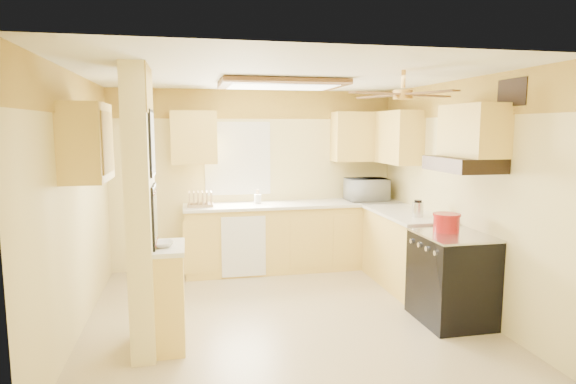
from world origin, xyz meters
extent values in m
plane|color=#CAB68C|center=(0.00, 0.00, 0.00)|extent=(4.00, 4.00, 0.00)
plane|color=white|center=(0.00, 0.00, 2.50)|extent=(4.00, 4.00, 0.00)
plane|color=#F0DD92|center=(0.00, 1.90, 1.25)|extent=(4.00, 0.00, 4.00)
plane|color=#F0DD92|center=(0.00, -1.90, 1.25)|extent=(4.00, 0.00, 4.00)
plane|color=#F0DD92|center=(-2.00, 0.00, 1.25)|extent=(0.00, 3.80, 3.80)
plane|color=#F0DD92|center=(2.00, 0.00, 1.25)|extent=(0.00, 3.80, 3.80)
cube|color=yellow|center=(0.00, 1.88, 2.30)|extent=(4.00, 0.02, 0.40)
cube|color=#F0DD92|center=(-1.35, -0.55, 1.25)|extent=(0.20, 0.70, 2.50)
cube|color=#E0C163|center=(-1.13, -0.55, 0.45)|extent=(0.25, 0.55, 0.90)
cube|color=white|center=(-1.13, -0.55, 0.92)|extent=(0.28, 0.58, 0.04)
cube|color=#E0C163|center=(0.50, 1.60, 0.45)|extent=(3.00, 0.60, 0.90)
cube|color=#E0C163|center=(1.70, 0.60, 0.45)|extent=(0.60, 1.40, 0.90)
cube|color=white|center=(0.50, 1.59, 0.92)|extent=(3.04, 0.64, 0.04)
cube|color=white|center=(1.69, 0.60, 0.92)|extent=(0.64, 1.44, 0.04)
cube|color=white|center=(-0.25, 1.29, 0.43)|extent=(0.58, 0.02, 0.80)
cube|color=white|center=(-0.25, 1.89, 1.55)|extent=(0.92, 0.02, 1.02)
cube|color=white|center=(-0.25, 1.89, 1.55)|extent=(0.80, 0.02, 0.90)
cube|color=#E0C163|center=(-0.85, 1.72, 1.85)|extent=(0.60, 0.35, 0.70)
cube|color=#E0C163|center=(1.55, 1.72, 1.85)|extent=(0.90, 0.35, 0.70)
cube|color=#E0C163|center=(1.82, 1.25, 1.85)|extent=(0.35, 1.00, 0.70)
cube|color=#E0C163|center=(-1.82, -0.25, 1.85)|extent=(0.35, 0.75, 0.70)
cube|color=#E0C163|center=(1.82, -0.55, 1.95)|extent=(0.35, 0.76, 0.52)
cube|color=black|center=(1.67, -0.55, 0.45)|extent=(0.65, 0.76, 0.90)
cube|color=silver|center=(1.67, -0.55, 0.91)|extent=(0.66, 0.77, 0.02)
cylinder|color=silver|center=(1.34, -0.80, 0.80)|extent=(0.03, 0.05, 0.05)
cylinder|color=silver|center=(1.34, -0.63, 0.80)|extent=(0.03, 0.05, 0.05)
cylinder|color=silver|center=(1.34, -0.47, 0.80)|extent=(0.03, 0.05, 0.05)
cylinder|color=silver|center=(1.34, -0.30, 0.80)|extent=(0.03, 0.05, 0.05)
cube|color=black|center=(1.74, -0.55, 1.62)|extent=(0.50, 0.76, 0.14)
cube|color=black|center=(-1.24, -0.55, 1.85)|extent=(0.02, 0.42, 0.57)
cube|color=white|center=(-1.23, -0.55, 1.85)|extent=(0.01, 0.37, 0.52)
cube|color=black|center=(-1.24, -0.55, 1.20)|extent=(0.02, 0.42, 0.57)
cube|color=yellow|center=(-1.23, -0.55, 1.20)|extent=(0.01, 0.37, 0.52)
cube|color=brown|center=(0.10, 0.50, 2.46)|extent=(1.35, 0.95, 0.06)
cube|color=white|center=(0.10, 0.50, 2.44)|extent=(1.15, 0.75, 0.02)
cylinder|color=gold|center=(1.00, -0.70, 2.42)|extent=(0.04, 0.04, 0.16)
cylinder|color=gold|center=(1.00, -0.70, 2.28)|extent=(0.18, 0.18, 0.08)
cube|color=brown|center=(1.30, -0.59, 2.28)|extent=(0.55, 0.28, 0.01)
cube|color=brown|center=(0.89, -0.40, 2.28)|extent=(0.28, 0.55, 0.01)
cube|color=brown|center=(0.70, -0.81, 2.28)|extent=(0.55, 0.28, 0.01)
cube|color=brown|center=(1.11, -1.00, 2.28)|extent=(0.28, 0.55, 0.01)
cube|color=black|center=(1.98, -0.90, 2.30)|extent=(0.02, 0.40, 0.25)
imported|color=white|center=(1.56, 1.59, 1.10)|extent=(0.58, 0.40, 0.32)
imported|color=white|center=(-1.18, -0.59, 0.96)|extent=(0.24, 0.24, 0.05)
cylinder|color=#A81616|center=(1.66, -0.42, 1.00)|extent=(0.26, 0.26, 0.17)
cylinder|color=#A81616|center=(1.66, -0.42, 1.09)|extent=(0.28, 0.28, 0.02)
cylinder|color=silver|center=(1.69, 0.28, 1.03)|extent=(0.13, 0.13, 0.17)
cylinder|color=black|center=(1.69, 0.28, 1.13)|extent=(0.09, 0.09, 0.03)
cube|color=tan|center=(-0.79, 1.57, 0.96)|extent=(0.34, 0.25, 0.04)
cube|color=tan|center=(-0.93, 1.57, 1.04)|extent=(0.02, 0.23, 0.19)
cube|color=tan|center=(-0.87, 1.57, 1.04)|extent=(0.02, 0.23, 0.19)
cube|color=tan|center=(-0.82, 1.57, 1.04)|extent=(0.02, 0.23, 0.19)
cube|color=tan|center=(-0.76, 1.57, 1.04)|extent=(0.02, 0.23, 0.19)
cube|color=tan|center=(-0.70, 1.57, 1.04)|extent=(0.02, 0.23, 0.19)
cube|color=tan|center=(-0.65, 1.57, 1.04)|extent=(0.02, 0.23, 0.19)
cylinder|color=white|center=(-0.87, 1.57, 1.04)|extent=(0.01, 0.19, 0.19)
cylinder|color=white|center=(-0.76, 1.57, 1.04)|extent=(0.01, 0.19, 0.19)
cylinder|color=white|center=(-0.01, 1.66, 1.00)|extent=(0.10, 0.10, 0.12)
cylinder|color=tan|center=(0.01, 1.66, 1.04)|extent=(0.01, 0.01, 0.19)
cylinder|color=tan|center=(-0.01, 1.68, 1.04)|extent=(0.01, 0.01, 0.19)
cylinder|color=tan|center=(-0.02, 1.66, 1.04)|extent=(0.01, 0.01, 0.19)
cylinder|color=tan|center=(0.00, 1.65, 1.04)|extent=(0.01, 0.01, 0.19)
camera|label=1|loc=(-0.94, -4.85, 1.98)|focal=30.00mm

